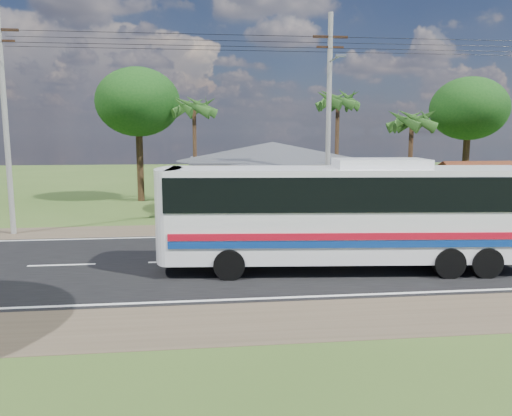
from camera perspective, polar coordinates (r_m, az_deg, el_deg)
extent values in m
plane|color=#314E1B|center=(20.17, 4.37, -5.81)|extent=(120.00, 120.00, 0.00)
cube|color=black|center=(20.16, 4.37, -5.78)|extent=(120.00, 10.00, 0.02)
cube|color=brown|center=(26.42, 1.71, -2.29)|extent=(120.00, 3.00, 0.01)
cube|color=brown|center=(14.13, 9.45, -12.32)|extent=(120.00, 3.00, 0.01)
cube|color=silver|center=(24.67, 2.31, -3.04)|extent=(120.00, 0.15, 0.01)
cube|color=silver|center=(15.76, 7.63, -9.96)|extent=(120.00, 0.15, 0.01)
cube|color=silver|center=(20.16, 4.37, -5.74)|extent=(120.00, 0.15, 0.01)
cube|color=tan|center=(32.69, 1.83, 2.66)|extent=(10.00, 8.00, 3.20)
cube|color=#4C4F54|center=(32.56, 1.85, 5.55)|extent=(10.60, 8.60, 0.10)
pyramid|color=#4C4F54|center=(32.52, 1.86, 7.57)|extent=(12.40, 10.00, 1.20)
cube|color=black|center=(28.39, -2.99, 1.93)|extent=(1.20, 0.08, 1.20)
cube|color=black|center=(28.73, 3.00, 2.01)|extent=(1.20, 0.08, 1.20)
cube|color=black|center=(29.38, 8.78, 2.07)|extent=(1.20, 0.08, 1.20)
cylinder|color=#352213|center=(29.85, 22.45, 0.84)|extent=(0.16, 0.16, 2.60)
cylinder|color=#352213|center=(33.02, 19.45, 1.70)|extent=(0.16, 0.16, 2.60)
cylinder|color=#352213|center=(35.27, 26.18, 1.72)|extent=(0.16, 0.16, 2.60)
cube|color=brown|center=(31.47, 25.68, 3.94)|extent=(5.20, 2.28, 0.90)
cube|color=brown|center=(33.34, 23.68, 4.29)|extent=(5.20, 2.28, 0.90)
cube|color=#352213|center=(32.38, 24.69, 4.74)|extent=(5.20, 0.12, 0.12)
cube|color=#9E9E99|center=(29.70, 25.57, -1.05)|extent=(7.00, 0.30, 0.90)
cylinder|color=#9E9E99|center=(27.29, -26.72, 8.75)|extent=(0.26, 0.26, 11.00)
cylinder|color=#9E9E99|center=(26.53, 8.28, 9.60)|extent=(0.26, 0.26, 11.00)
cube|color=#352213|center=(26.95, 8.50, 18.78)|extent=(1.80, 0.12, 0.12)
cube|color=#352213|center=(26.87, 8.47, 17.73)|extent=(1.40, 0.10, 0.10)
cylinder|color=gray|center=(25.81, 9.03, 16.52)|extent=(0.08, 2.00, 0.08)
cube|color=gray|center=(24.86, 9.67, 16.81)|extent=(0.50, 0.18, 0.12)
cylinder|color=black|center=(26.09, -9.73, 18.64)|extent=(16.00, 0.02, 0.02)
cylinder|color=black|center=(29.69, 23.26, 16.85)|extent=(15.00, 0.02, 0.02)
cylinder|color=#47301E|center=(33.00, 17.18, 4.77)|extent=(0.28, 0.28, 6.00)
cylinder|color=#47301E|center=(36.03, 9.21, 6.54)|extent=(0.28, 0.28, 7.50)
cylinder|color=#47301E|center=(35.20, -7.00, 6.13)|extent=(0.28, 0.28, 7.00)
cylinder|color=#47301E|center=(37.47, -13.12, 5.32)|extent=(0.50, 0.50, 5.95)
ellipsoid|color=#113C10|center=(37.47, -13.34, 11.70)|extent=(6.00, 6.00, 4.92)
cylinder|color=#47301E|center=(40.38, 22.82, 4.85)|extent=(0.50, 0.50, 5.60)
ellipsoid|color=#113C10|center=(40.35, 23.15, 10.40)|extent=(5.60, 5.60, 4.59)
cube|color=white|center=(18.53, 10.59, -0.52)|extent=(13.26, 3.85, 3.27)
cube|color=black|center=(18.41, 10.66, 1.99)|extent=(13.32, 3.92, 1.20)
cube|color=black|center=(18.25, -9.88, 0.74)|extent=(0.35, 2.51, 1.96)
cube|color=#B80B1F|center=(17.31, 11.48, -3.21)|extent=(12.81, 1.17, 0.24)
cube|color=navy|center=(17.36, 11.46, -4.09)|extent=(12.81, 1.17, 0.24)
cube|color=white|center=(18.59, 14.04, 4.98)|extent=(3.41, 2.02, 0.33)
cylinder|color=black|center=(17.23, -3.08, -6.45)|extent=(1.12, 0.47, 1.09)
cylinder|color=black|center=(19.66, -2.88, -4.54)|extent=(1.12, 0.47, 1.09)
cylinder|color=black|center=(18.65, 21.18, -5.87)|extent=(1.12, 0.47, 1.09)
cylinder|color=black|center=(20.91, 18.56, -4.18)|extent=(1.12, 0.47, 1.09)
cylinder|color=black|center=(19.19, 24.80, -5.68)|extent=(1.12, 0.47, 1.09)
cylinder|color=black|center=(21.39, 21.85, -4.08)|extent=(1.12, 0.47, 1.09)
imported|color=black|center=(28.32, 15.13, -0.82)|extent=(1.95, 0.74, 1.01)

